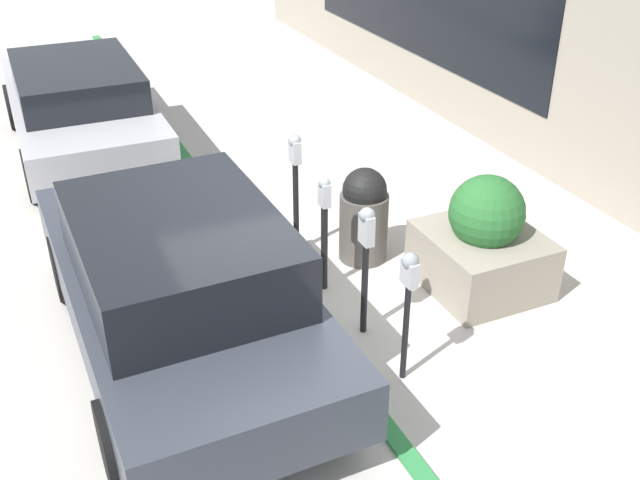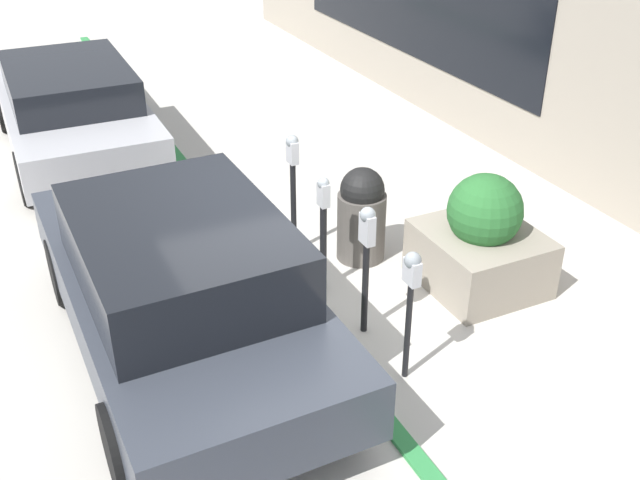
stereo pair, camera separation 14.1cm
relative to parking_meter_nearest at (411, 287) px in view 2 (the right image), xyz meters
The scene contains 10 objects.
ground_plane 1.62m from the parking_meter_nearest, 16.99° to the left, with size 40.00×40.00×0.00m, color beige.
curb_strip 1.63m from the parking_meter_nearest, 20.31° to the left, with size 24.50×0.16×0.04m.
parking_meter_nearest is the anchor object (origin of this frame).
parking_meter_second 0.78m from the parking_meter_nearest, ahead, with size 0.18×0.15×1.38m.
parking_meter_middle 1.66m from the parking_meter_nearest, ahead, with size 0.15×0.13×1.32m.
parking_meter_fourth 2.53m from the parking_meter_nearest, ahead, with size 0.17×0.14×1.46m.
planter_box 1.88m from the parking_meter_nearest, 56.79° to the right, with size 1.26×1.16×1.30m.
parked_car_middle 2.10m from the parking_meter_nearest, 54.92° to the left, with size 4.50×2.00×1.52m.
parked_car_rear 6.86m from the parking_meter_nearest, 14.97° to the left, with size 4.76×1.95×1.41m.
trash_bin 2.21m from the parking_meter_nearest, 17.45° to the right, with size 0.56×0.56×1.12m.
Camera 2 is at (-5.75, 2.66, 4.50)m, focal length 42.00 mm.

